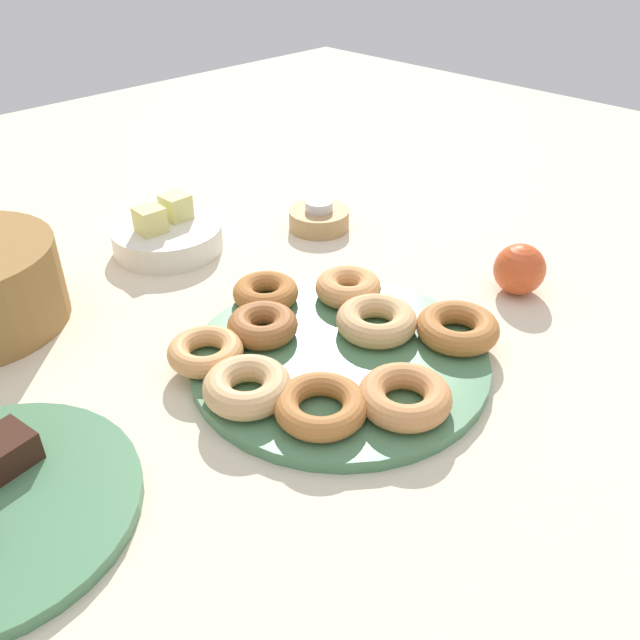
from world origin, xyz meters
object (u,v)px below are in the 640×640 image
(donut_3, at_px, (247,387))
(melon_chunk_left, at_px, (148,221))
(donut_1, at_px, (348,287))
(brownie_far, at_px, (2,452))
(donut_6, at_px, (321,406))
(fruit_bowl, at_px, (168,238))
(donut_5, at_px, (374,319))
(apple, at_px, (519,269))
(candle_holder, at_px, (319,219))
(tealight, at_px, (319,206))
(donut_8, at_px, (266,292))
(donut_0, at_px, (263,325))
(donut_4, at_px, (405,396))
(donut_plate, at_px, (339,359))
(donut_2, at_px, (205,351))
(donut_7, at_px, (458,328))
(melon_chunk_right, at_px, (176,207))

(donut_3, xyz_separation_m, melon_chunk_left, (0.12, 0.35, 0.03))
(donut_1, relative_size, brownie_far, 1.57)
(donut_6, distance_m, fruit_bowl, 0.43)
(donut_5, relative_size, apple, 1.41)
(donut_3, height_order, apple, apple)
(candle_holder, bearing_deg, melon_chunk_left, 155.76)
(tealight, bearing_deg, donut_8, -150.41)
(donut_0, bearing_deg, apple, -24.41)
(fruit_bowl, bearing_deg, donut_8, -92.44)
(donut_4, relative_size, donut_5, 1.00)
(donut_6, relative_size, tealight, 2.20)
(donut_plate, relative_size, donut_2, 4.01)
(donut_4, bearing_deg, candle_holder, 55.89)
(donut_3, relative_size, donut_7, 0.96)
(donut_4, xyz_separation_m, tealight, (0.25, 0.37, 0.01))
(donut_4, height_order, brownie_far, same)
(donut_7, xyz_separation_m, tealight, (0.11, 0.33, 0.01))
(donut_plate, height_order, donut_5, donut_5)
(donut_1, distance_m, fruit_bowl, 0.30)
(donut_6, distance_m, apple, 0.36)
(melon_chunk_right, bearing_deg, donut_4, -98.39)
(donut_0, height_order, tealight, tealight)
(donut_0, xyz_separation_m, brownie_far, (-0.29, 0.01, -0.00))
(donut_1, distance_m, donut_2, 0.20)
(donut_2, xyz_separation_m, donut_8, (0.13, 0.05, 0.00))
(donut_plate, xyz_separation_m, donut_7, (0.12, -0.07, 0.02))
(donut_5, height_order, brownie_far, same)
(brownie_far, height_order, fruit_bowl, brownie_far)
(donut_6, bearing_deg, donut_0, 70.76)
(donut_6, bearing_deg, donut_5, 22.30)
(melon_chunk_left, bearing_deg, donut_5, -79.84)
(donut_2, relative_size, donut_7, 0.88)
(donut_5, bearing_deg, donut_8, 109.14)
(donut_4, distance_m, brownie_far, 0.37)
(donut_8, relative_size, candle_holder, 0.87)
(donut_plate, height_order, fruit_bowl, fruit_bowl)
(fruit_bowl, distance_m, melon_chunk_left, 0.05)
(melon_chunk_right, bearing_deg, candle_holder, -33.27)
(candle_holder, height_order, tealight, tealight)
(donut_0, height_order, brownie_far, same)
(donut_4, distance_m, tealight, 0.44)
(donut_3, xyz_separation_m, donut_6, (0.03, -0.07, -0.00))
(donut_plate, relative_size, donut_1, 4.03)
(donut_3, xyz_separation_m, fruit_bowl, (0.14, 0.35, -0.01))
(melon_chunk_right, distance_m, apple, 0.49)
(donut_3, bearing_deg, melon_chunk_left, 71.78)
(melon_chunk_right, relative_size, apple, 0.55)
(melon_chunk_left, bearing_deg, donut_1, -71.83)
(donut_plate, height_order, donut_1, donut_1)
(donut_plate, height_order, candle_holder, candle_holder)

